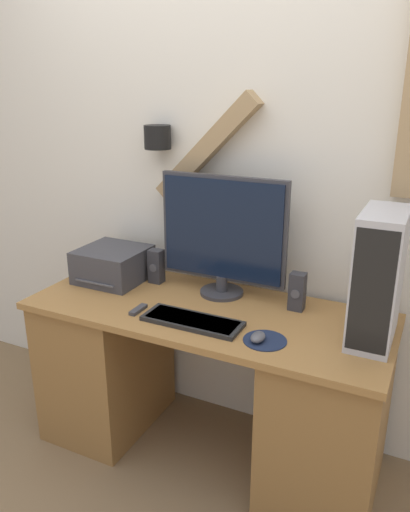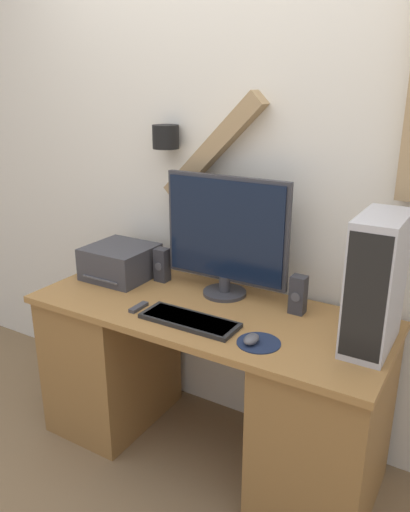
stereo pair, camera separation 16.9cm
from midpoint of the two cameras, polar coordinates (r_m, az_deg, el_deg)
The scene contains 12 objects.
ground_plane at distance 2.39m, azimuth -5.85°, elevation -25.70°, with size 12.00×12.00×0.00m, color brown.
wall_back at distance 2.33m, azimuth 2.56°, elevation 11.17°, with size 6.40×0.18×2.70m.
desk at distance 2.36m, azimuth -1.98°, elevation -14.07°, with size 1.58×0.64×0.75m.
monitor at distance 2.23m, azimuth -0.14°, elevation 2.57°, with size 0.60×0.20×0.55m.
keyboard at distance 2.05m, azimuth -3.83°, elevation -7.44°, with size 0.42×0.15×0.02m.
mousepad at distance 1.93m, azimuth 4.35°, elevation -9.65°, with size 0.17×0.17×0.00m.
mouse at distance 1.91m, azimuth 3.52°, elevation -9.29°, with size 0.05×0.08×0.03m.
computer_tower at distance 1.91m, azimuth 16.82°, elevation -2.43°, with size 0.16×0.33×0.50m.
printer at distance 2.52m, azimuth -12.38°, elevation -0.98°, with size 0.31×0.31×0.16m.
speaker_left at distance 2.45m, azimuth -7.57°, elevation -1.19°, with size 0.07×0.06×0.17m.
speaker_right at distance 2.16m, azimuth 8.30°, elevation -4.08°, with size 0.07×0.06×0.17m.
remote_control at distance 2.18m, azimuth -9.86°, elevation -6.10°, with size 0.03×0.10×0.02m.
Camera 1 is at (0.86, -1.46, 1.68)m, focal length 35.00 mm.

